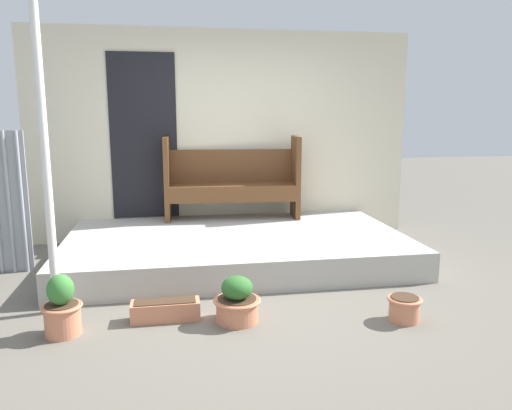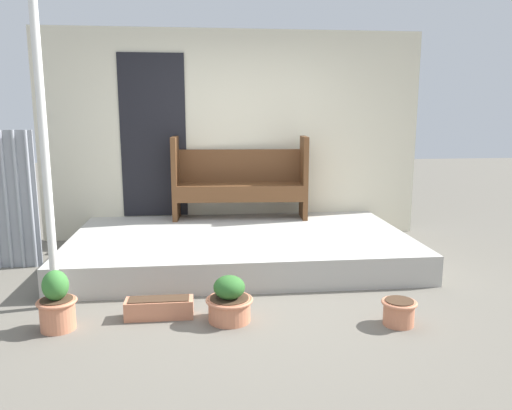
{
  "view_description": "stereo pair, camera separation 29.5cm",
  "coord_description": "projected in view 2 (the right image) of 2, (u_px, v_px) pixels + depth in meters",
  "views": [
    {
      "loc": [
        -0.7,
        -4.17,
        1.62
      ],
      "look_at": [
        0.08,
        0.37,
        0.74
      ],
      "focal_mm": 35.0,
      "sensor_mm": 36.0,
      "label": 1
    },
    {
      "loc": [
        -0.41,
        -4.21,
        1.62
      ],
      "look_at": [
        0.08,
        0.37,
        0.74
      ],
      "focal_mm": 35.0,
      "sensor_mm": 36.0,
      "label": 2
    }
  ],
  "objects": [
    {
      "name": "flower_pot_middle",
      "position": [
        229.0,
        301.0,
        3.87
      ],
      "size": [
        0.37,
        0.37,
        0.37
      ],
      "color": "tan",
      "rests_on": "ground_plane"
    },
    {
      "name": "house_wall",
      "position": [
        230.0,
        136.0,
        6.31
      ],
      "size": [
        4.8,
        0.08,
        2.6
      ],
      "color": "beige",
      "rests_on": "ground_plane"
    },
    {
      "name": "planter_box_rect",
      "position": [
        159.0,
        308.0,
        3.95
      ],
      "size": [
        0.53,
        0.18,
        0.16
      ],
      "color": "tan",
      "rests_on": "ground_plane"
    },
    {
      "name": "porch_slab",
      "position": [
        240.0,
        247.0,
        5.46
      ],
      "size": [
        3.6,
        2.12,
        0.29
      ],
      "color": "#B2AFA8",
      "rests_on": "ground_plane"
    },
    {
      "name": "bench",
      "position": [
        240.0,
        178.0,
        6.17
      ],
      "size": [
        1.66,
        0.5,
        1.01
      ],
      "rotation": [
        0.0,
        0.0,
        -0.06
      ],
      "color": "brown",
      "rests_on": "porch_slab"
    },
    {
      "name": "flower_pot_right",
      "position": [
        399.0,
        311.0,
        3.81
      ],
      "size": [
        0.27,
        0.27,
        0.2
      ],
      "color": "tan",
      "rests_on": "ground_plane"
    },
    {
      "name": "ground_plane",
      "position": [
        251.0,
        295.0,
        4.45
      ],
      "size": [
        24.0,
        24.0,
        0.0
      ],
      "primitive_type": "plane",
      "color": "#666056"
    },
    {
      "name": "support_post",
      "position": [
        45.0,
        158.0,
        3.95
      ],
      "size": [
        0.07,
        0.07,
        2.49
      ],
      "color": "white",
      "rests_on": "ground_plane"
    },
    {
      "name": "flower_pot_left",
      "position": [
        57.0,
        304.0,
        3.72
      ],
      "size": [
        0.3,
        0.3,
        0.46
      ],
      "color": "tan",
      "rests_on": "ground_plane"
    }
  ]
}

